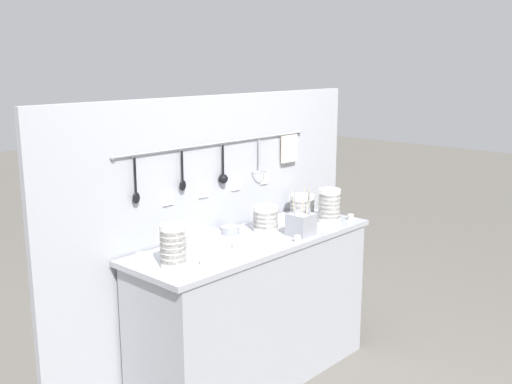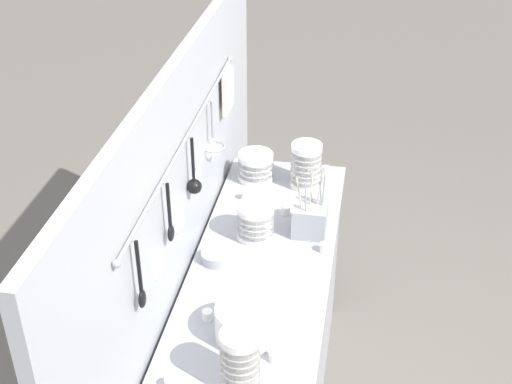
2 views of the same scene
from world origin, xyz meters
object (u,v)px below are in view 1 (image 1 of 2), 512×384
object	(u,v)px
bowl_stack_wide_centre	(329,205)
cutlery_caddy	(301,224)
cup_back_left	(278,219)
cup_back_right	(298,239)
bowl_stack_nested_right	(173,246)
cup_edge_near	(351,217)
bowl_stack_back_corner	(302,205)
steel_mixing_bowl	(230,230)
cup_beside_plates	(193,244)
cup_front_left	(283,216)
plate_stack	(202,244)
cup_centre	(140,256)
cup_edge_far	(236,245)
cup_mid_row	(298,225)
bowl_stack_short_front	(266,218)
cup_front_right	(204,261)
cup_by_caddy	(316,227)

from	to	relation	value
bowl_stack_wide_centre	cutlery_caddy	distance (m)	0.36
cup_back_left	cup_back_right	distance (m)	0.42
bowl_stack_nested_right	cup_back_right	world-z (taller)	bowl_stack_nested_right
cup_edge_near	cup_back_right	distance (m)	0.59
bowl_stack_back_corner	steel_mixing_bowl	xyz separation A→B (m)	(-0.62, 0.04, -0.05)
cup_beside_plates	cup_back_left	bearing A→B (deg)	-0.77
cup_edge_near	cup_beside_plates	bearing A→B (deg)	163.55
cutlery_caddy	cup_front_left	bearing A→B (deg)	56.74
plate_stack	steel_mixing_bowl	world-z (taller)	plate_stack
cup_centre	plate_stack	bearing A→B (deg)	-36.15
plate_stack	cutlery_caddy	size ratio (longest dim) A/B	0.71
cup_edge_far	cup_mid_row	bearing A→B (deg)	1.00
bowl_stack_back_corner	bowl_stack_nested_right	bearing A→B (deg)	-172.16
steel_mixing_bowl	cup_beside_plates	world-z (taller)	steel_mixing_bowl
cup_edge_near	cup_centre	world-z (taller)	same
cup_mid_row	cup_centre	world-z (taller)	same
plate_stack	cup_edge_far	world-z (taller)	plate_stack
bowl_stack_short_front	cup_centre	xyz separation A→B (m)	(-0.82, 0.12, -0.06)
bowl_stack_nested_right	cup_back_left	distance (m)	0.99
bowl_stack_nested_right	cup_mid_row	xyz separation A→B (m)	(0.95, -0.00, -0.09)
bowl_stack_wide_centre	cup_edge_far	world-z (taller)	bowl_stack_wide_centre
cup_front_right	cup_edge_near	bearing A→B (deg)	-2.54
bowl_stack_back_corner	cup_back_right	bearing A→B (deg)	-143.92
cup_centre	cup_back_left	bearing A→B (deg)	-2.83
cup_centre	cup_edge_far	size ratio (longest dim) A/B	1.00
bowl_stack_nested_right	cup_edge_near	size ratio (longest dim) A/B	5.78
cup_front_right	cup_back_right	size ratio (longest dim) A/B	1.00
bowl_stack_wide_centre	cup_beside_plates	distance (m)	0.96
cup_edge_far	cup_by_caddy	bearing A→B (deg)	-10.03
cup_by_caddy	cup_edge_near	xyz separation A→B (m)	(0.33, -0.02, 0.00)
bowl_stack_back_corner	plate_stack	distance (m)	1.01
cup_back_left	cup_front_left	bearing A→B (deg)	17.19
plate_stack	cutlery_caddy	world-z (taller)	cutlery_caddy
bowl_stack_back_corner	bowl_stack_short_front	xyz separation A→B (m)	(-0.44, -0.08, 0.01)
bowl_stack_wide_centre	cutlery_caddy	xyz separation A→B (m)	(-0.35, -0.06, -0.04)
steel_mixing_bowl	cup_by_caddy	distance (m)	0.51
bowl_stack_wide_centre	cup_edge_near	world-z (taller)	bowl_stack_wide_centre
cup_edge_far	cup_back_left	bearing A→B (deg)	17.49
cup_mid_row	cup_front_left	size ratio (longest dim) A/B	1.00
cup_mid_row	cup_back_right	world-z (taller)	same
bowl_stack_short_front	bowl_stack_wide_centre	bearing A→B (deg)	-19.52
cup_back_left	cup_mid_row	distance (m)	0.16
plate_stack	cup_front_left	size ratio (longest dim) A/B	5.36
steel_mixing_bowl	cutlery_caddy	xyz separation A→B (m)	(0.25, -0.33, 0.05)
bowl_stack_back_corner	bowl_stack_nested_right	distance (m)	1.23
bowl_stack_nested_right	plate_stack	world-z (taller)	bowl_stack_nested_right
bowl_stack_back_corner	cup_beside_plates	xyz separation A→B (m)	(-0.94, 0.00, -0.05)
steel_mixing_bowl	cup_centre	world-z (taller)	steel_mixing_bowl
bowl_stack_wide_centre	steel_mixing_bowl	distance (m)	0.67
bowl_stack_back_corner	bowl_stack_short_front	size ratio (longest dim) A/B	1.04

